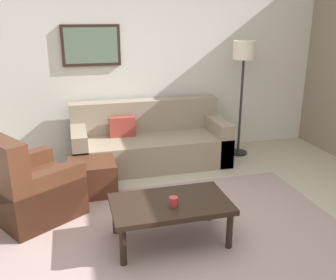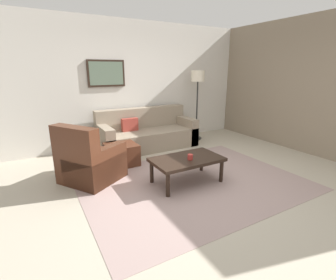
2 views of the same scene
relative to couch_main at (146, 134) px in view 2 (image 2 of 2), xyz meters
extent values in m
plane|color=#B2A893|center=(-0.14, -2.09, -0.30)|extent=(8.00, 8.00, 0.00)
cube|color=silver|center=(-0.14, 0.51, 1.10)|extent=(6.00, 0.12, 2.80)
cube|color=gray|center=(2.86, -2.09, 1.10)|extent=(0.12, 5.20, 2.80)
cube|color=gray|center=(-0.14, -2.09, -0.29)|extent=(3.40, 2.53, 0.01)
cube|color=gray|center=(0.00, -0.10, -0.09)|extent=(2.18, 0.92, 0.42)
cube|color=gray|center=(0.00, 0.24, 0.14)|extent=(2.18, 0.24, 0.88)
cube|color=gray|center=(-0.99, -0.10, 0.01)|extent=(0.20, 0.92, 0.62)
cube|color=gray|center=(0.99, -0.10, 0.01)|extent=(0.20, 0.92, 0.62)
cube|color=#99382D|center=(-0.38, 0.02, 0.26)|extent=(0.36, 0.12, 0.28)
cube|color=#4C2819|center=(-1.51, -1.20, -0.08)|extent=(1.11, 1.11, 0.44)
cube|color=#4C2819|center=(-1.76, -1.36, 0.18)|extent=(0.60, 0.78, 0.95)
cube|color=#4C2819|center=(-1.33, -1.47, 0.00)|extent=(0.76, 0.57, 0.60)
cube|color=#4C2819|center=(-1.68, -0.93, 0.00)|extent=(0.76, 0.57, 0.60)
cube|color=#4C2819|center=(-0.88, -0.79, -0.10)|extent=(0.56, 0.56, 0.40)
cylinder|color=black|center=(-0.72, -2.30, -0.12)|extent=(0.06, 0.06, 0.36)
cylinder|color=black|center=(0.26, -2.30, -0.12)|extent=(0.06, 0.06, 0.36)
cylinder|color=black|center=(-0.72, -1.78, -0.12)|extent=(0.06, 0.06, 0.36)
cylinder|color=black|center=(0.26, -1.78, -0.12)|extent=(0.06, 0.06, 0.36)
cube|color=black|center=(-0.23, -2.04, 0.09)|extent=(1.10, 0.64, 0.05)
cylinder|color=#B2332D|center=(-0.23, -2.12, 0.16)|extent=(0.08, 0.08, 0.08)
cylinder|color=black|center=(1.41, -0.02, -0.28)|extent=(0.28, 0.28, 0.03)
cylinder|color=#262626|center=(1.41, -0.02, 0.43)|extent=(0.04, 0.04, 1.45)
cylinder|color=beige|center=(1.41, -0.02, 1.28)|extent=(0.32, 0.32, 0.26)
cube|color=black|center=(-0.71, 0.42, 1.36)|extent=(0.81, 0.04, 0.57)
cube|color=#5D705C|center=(-0.71, 0.41, 1.36)|extent=(0.73, 0.01, 0.49)
camera|label=1|loc=(-1.05, -5.02, 1.75)|focal=39.85mm
camera|label=2|loc=(-2.26, -5.03, 1.45)|focal=26.28mm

